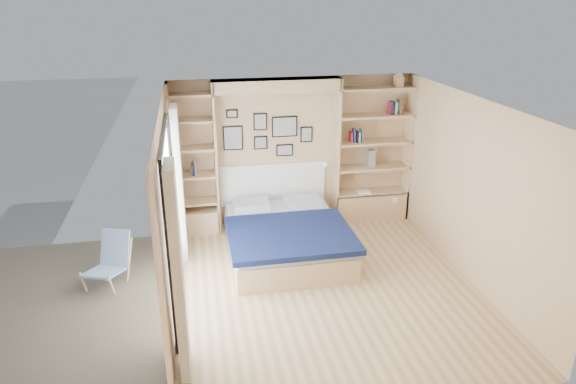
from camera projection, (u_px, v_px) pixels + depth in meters
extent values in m
plane|color=tan|center=(325.00, 287.00, 7.00)|extent=(4.50, 4.50, 0.00)
plane|color=tan|center=(293.00, 152.00, 8.60)|extent=(4.00, 0.00, 4.00)
plane|color=tan|center=(395.00, 298.00, 4.48)|extent=(4.00, 0.00, 4.00)
plane|color=tan|center=(168.00, 214.00, 6.19)|extent=(0.00, 4.50, 4.50)
plane|color=tan|center=(472.00, 191.00, 6.90)|extent=(0.00, 4.50, 4.50)
plane|color=white|center=(331.00, 105.00, 6.09)|extent=(4.50, 4.50, 0.00)
cube|color=tan|center=(216.00, 160.00, 8.21)|extent=(0.04, 0.35, 2.50)
cube|color=tan|center=(336.00, 153.00, 8.57)|extent=(0.04, 0.35, 2.50)
cube|color=tan|center=(277.00, 85.00, 7.97)|extent=(2.00, 0.35, 0.20)
cube|color=tan|center=(408.00, 149.00, 8.79)|extent=(0.04, 0.35, 2.50)
cube|color=tan|center=(173.00, 162.00, 8.09)|extent=(0.04, 0.35, 2.50)
cube|color=tan|center=(370.00, 205.00, 9.04)|extent=(1.30, 0.35, 0.50)
cube|color=tan|center=(198.00, 221.00, 8.53)|extent=(0.70, 0.35, 0.40)
cube|color=black|center=(163.00, 135.00, 5.84)|extent=(0.04, 2.08, 0.06)
cube|color=black|center=(178.00, 300.00, 6.64)|extent=(0.04, 2.08, 0.06)
cube|color=black|center=(170.00, 266.00, 5.32)|extent=(0.04, 0.06, 2.20)
cube|color=black|center=(173.00, 195.00, 7.18)|extent=(0.04, 0.06, 2.20)
cube|color=silver|center=(171.00, 224.00, 6.24)|extent=(0.01, 2.00, 2.20)
cube|color=white|center=(178.00, 275.00, 5.06)|extent=(0.10, 0.45, 2.30)
cube|color=white|center=(179.00, 184.00, 7.44)|extent=(0.10, 0.45, 2.30)
cube|color=tan|center=(371.00, 192.00, 8.95)|extent=(1.30, 0.35, 0.04)
cube|color=tan|center=(372.00, 167.00, 8.79)|extent=(1.30, 0.35, 0.04)
cube|color=tan|center=(374.00, 142.00, 8.63)|extent=(1.30, 0.35, 0.04)
cube|color=tan|center=(375.00, 116.00, 8.46)|extent=(1.30, 0.35, 0.04)
cube|color=tan|center=(377.00, 88.00, 8.30)|extent=(1.30, 0.35, 0.04)
cube|color=tan|center=(197.00, 202.00, 8.40)|extent=(0.70, 0.35, 0.04)
cube|color=tan|center=(195.00, 176.00, 8.24)|extent=(0.70, 0.35, 0.04)
cube|color=tan|center=(193.00, 149.00, 8.08)|extent=(0.70, 0.35, 0.04)
cube|color=tan|center=(191.00, 121.00, 7.91)|extent=(0.70, 0.35, 0.04)
cube|color=tan|center=(189.00, 95.00, 7.77)|extent=(0.70, 0.35, 0.04)
cube|color=tan|center=(286.00, 243.00, 7.82)|extent=(1.69, 2.12, 0.37)
cube|color=#B4BBC4|center=(286.00, 229.00, 7.74)|extent=(1.65, 2.08, 0.10)
cube|color=#0E1739|center=(290.00, 235.00, 7.38)|extent=(1.79, 1.48, 0.08)
cube|color=#B4BBC4|center=(251.00, 205.00, 8.32)|extent=(0.58, 0.42, 0.12)
cube|color=#B4BBC4|center=(302.00, 201.00, 8.47)|extent=(0.58, 0.42, 0.12)
cube|color=white|center=(273.00, 184.00, 8.70)|extent=(1.79, 0.04, 0.70)
cube|color=black|center=(233.00, 138.00, 8.29)|extent=(0.32, 0.02, 0.40)
cube|color=gray|center=(233.00, 138.00, 8.28)|extent=(0.28, 0.01, 0.36)
cube|color=black|center=(260.00, 122.00, 8.28)|extent=(0.22, 0.02, 0.28)
cube|color=gray|center=(260.00, 122.00, 8.27)|extent=(0.18, 0.01, 0.24)
cube|color=black|center=(261.00, 143.00, 8.41)|extent=(0.22, 0.02, 0.22)
cube|color=gray|center=(261.00, 143.00, 8.40)|extent=(0.18, 0.01, 0.18)
cube|color=black|center=(285.00, 127.00, 8.39)|extent=(0.42, 0.02, 0.34)
cube|color=gray|center=(285.00, 127.00, 8.38)|extent=(0.38, 0.01, 0.30)
cube|color=black|center=(285.00, 150.00, 8.53)|extent=(0.28, 0.02, 0.20)
cube|color=gray|center=(285.00, 150.00, 8.52)|extent=(0.24, 0.01, 0.16)
cube|color=black|center=(306.00, 134.00, 8.51)|extent=(0.20, 0.02, 0.26)
cube|color=gray|center=(307.00, 135.00, 8.50)|extent=(0.16, 0.01, 0.22)
cube|color=black|center=(232.00, 114.00, 8.15)|extent=(0.18, 0.02, 0.14)
cube|color=gray|center=(232.00, 114.00, 8.14)|extent=(0.14, 0.01, 0.10)
cylinder|color=silver|center=(225.00, 168.00, 8.22)|extent=(0.20, 0.02, 0.02)
cone|color=white|center=(232.00, 169.00, 8.24)|extent=(0.13, 0.12, 0.15)
cylinder|color=silver|center=(329.00, 162.00, 8.52)|extent=(0.20, 0.02, 0.02)
cone|color=white|center=(323.00, 163.00, 8.51)|extent=(0.13, 0.12, 0.15)
cube|color=#A51E1E|center=(351.00, 137.00, 8.51)|extent=(0.02, 0.15, 0.18)
cube|color=navy|center=(354.00, 135.00, 8.51)|extent=(0.03, 0.15, 0.23)
cube|color=black|center=(357.00, 136.00, 8.53)|extent=(0.03, 0.15, 0.19)
cube|color=#BFB28C|center=(358.00, 137.00, 8.53)|extent=(0.04, 0.15, 0.17)
cube|color=#285548|center=(361.00, 136.00, 8.54)|extent=(0.03, 0.15, 0.21)
cube|color=maroon|center=(389.00, 108.00, 8.46)|extent=(0.02, 0.15, 0.20)
cube|color=navy|center=(390.00, 108.00, 8.46)|extent=(0.03, 0.15, 0.21)
cube|color=black|center=(392.00, 108.00, 8.46)|extent=(0.03, 0.15, 0.21)
cube|color=beige|center=(395.00, 108.00, 8.47)|extent=(0.04, 0.15, 0.20)
cube|color=#1F5242|center=(398.00, 107.00, 8.48)|extent=(0.03, 0.15, 0.24)
cube|color=#9E3D29|center=(400.00, 108.00, 8.49)|extent=(0.03, 0.15, 0.19)
cube|color=navy|center=(192.00, 169.00, 8.19)|extent=(0.02, 0.15, 0.18)
cube|color=black|center=(194.00, 168.00, 8.19)|extent=(0.03, 0.15, 0.21)
cube|color=#BFB28C|center=(195.00, 168.00, 8.19)|extent=(0.03, 0.15, 0.21)
cube|color=tan|center=(399.00, 82.00, 8.32)|extent=(0.13, 0.13, 0.15)
cone|color=tan|center=(399.00, 75.00, 8.28)|extent=(0.20, 0.20, 0.08)
cube|color=slate|center=(371.00, 158.00, 8.72)|extent=(0.12, 0.12, 0.30)
cube|color=white|center=(364.00, 192.00, 8.86)|extent=(0.22, 0.16, 0.03)
cube|color=#776B58|center=(45.00, 316.00, 6.36)|extent=(3.20, 4.00, 0.05)
cylinder|color=tan|center=(83.00, 283.00, 6.75)|extent=(0.07, 0.13, 0.36)
cylinder|color=tan|center=(112.00, 286.00, 6.68)|extent=(0.07, 0.13, 0.36)
cylinder|color=tan|center=(102.00, 258.00, 7.18)|extent=(0.14, 0.29, 0.60)
cylinder|color=tan|center=(129.00, 261.00, 7.11)|extent=(0.14, 0.29, 0.60)
cube|color=blue|center=(104.00, 272.00, 6.86)|extent=(0.57, 0.62, 0.13)
cube|color=blue|center=(115.00, 247.00, 7.10)|extent=(0.46, 0.34, 0.49)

